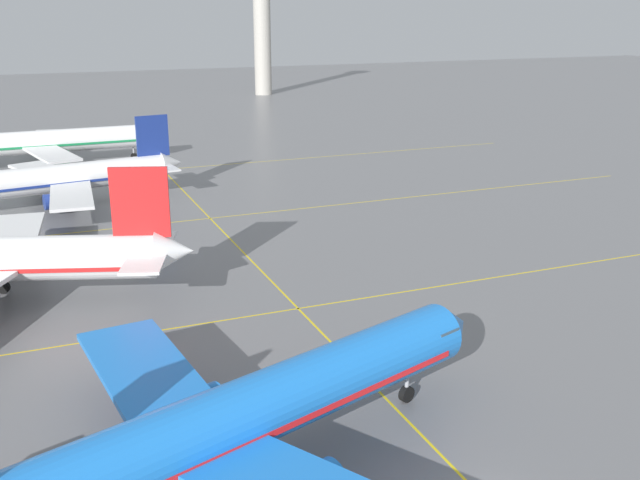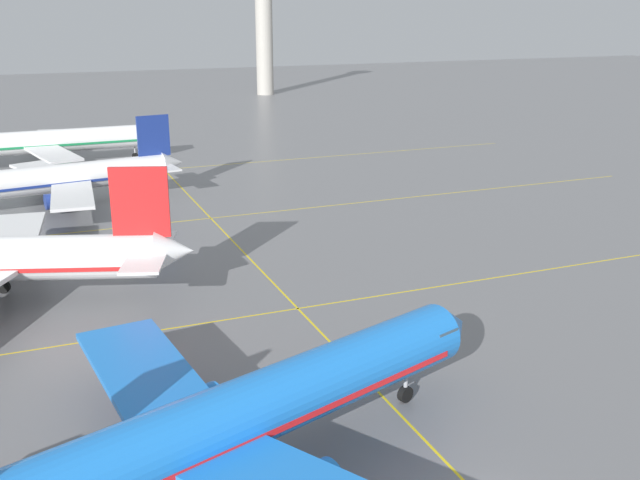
% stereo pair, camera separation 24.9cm
% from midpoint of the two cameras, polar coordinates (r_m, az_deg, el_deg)
% --- Properties ---
extents(airliner_front_gate, '(39.25, 33.58, 12.54)m').
position_cam_midpoint_polar(airliner_front_gate, '(42.69, -6.65, -13.59)').
color(airliner_front_gate, blue).
rests_on(airliner_front_gate, ground).
extents(airliner_third_row, '(37.11, 31.70, 11.54)m').
position_cam_midpoint_polar(airliner_third_row, '(106.65, -19.73, 4.45)').
color(airliner_third_row, white).
rests_on(airliner_third_row, ground).
extents(airliner_far_left_stand, '(38.76, 33.54, 12.09)m').
position_cam_midpoint_polar(airliner_far_left_stand, '(135.89, -19.91, 7.15)').
color(airliner_far_left_stand, white).
rests_on(airliner_far_left_stand, ground).
extents(taxiway_markings, '(132.99, 142.79, 0.01)m').
position_cam_midpoint_polar(taxiway_markings, '(82.07, -5.59, -1.19)').
color(taxiway_markings, yellow).
rests_on(taxiway_markings, ground).
extents(control_tower, '(8.82, 8.82, 42.76)m').
position_cam_midpoint_polar(control_tower, '(234.12, -4.33, 17.10)').
color(control_tower, '#ADA89E').
rests_on(control_tower, ground).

